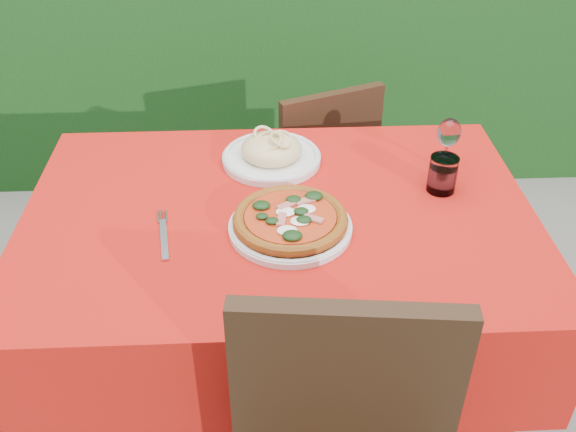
{
  "coord_description": "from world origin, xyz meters",
  "views": [
    {
      "loc": [
        -0.04,
        -1.29,
        1.66
      ],
      "look_at": [
        0.02,
        -0.05,
        0.77
      ],
      "focal_mm": 40.0,
      "sensor_mm": 36.0,
      "label": 1
    }
  ],
  "objects_px": {
    "chair_far": "(318,172)",
    "pizza_plate": "(290,222)",
    "wine_glass": "(449,135)",
    "water_glass": "(442,176)",
    "pasta_plate": "(271,153)",
    "fork": "(164,239)"
  },
  "relations": [
    {
      "from": "chair_far",
      "to": "water_glass",
      "type": "height_order",
      "value": "water_glass"
    },
    {
      "from": "pizza_plate",
      "to": "pasta_plate",
      "type": "bearing_deg",
      "value": 96.45
    },
    {
      "from": "water_glass",
      "to": "fork",
      "type": "bearing_deg",
      "value": -165.31
    },
    {
      "from": "chair_far",
      "to": "water_glass",
      "type": "bearing_deg",
      "value": 92.92
    },
    {
      "from": "water_glass",
      "to": "wine_glass",
      "type": "xyz_separation_m",
      "value": [
        0.03,
        0.1,
        0.06
      ]
    },
    {
      "from": "pizza_plate",
      "to": "water_glass",
      "type": "height_order",
      "value": "water_glass"
    },
    {
      "from": "wine_glass",
      "to": "fork",
      "type": "height_order",
      "value": "wine_glass"
    },
    {
      "from": "water_glass",
      "to": "wine_glass",
      "type": "bearing_deg",
      "value": 72.04
    },
    {
      "from": "chair_far",
      "to": "fork",
      "type": "distance_m",
      "value": 0.91
    },
    {
      "from": "chair_far",
      "to": "water_glass",
      "type": "distance_m",
      "value": 0.71
    },
    {
      "from": "pasta_plate",
      "to": "fork",
      "type": "relative_size",
      "value": 1.3
    },
    {
      "from": "wine_glass",
      "to": "water_glass",
      "type": "bearing_deg",
      "value": -107.96
    },
    {
      "from": "pizza_plate",
      "to": "water_glass",
      "type": "bearing_deg",
      "value": 21.42
    },
    {
      "from": "pizza_plate",
      "to": "fork",
      "type": "bearing_deg",
      "value": -175.02
    },
    {
      "from": "chair_far",
      "to": "water_glass",
      "type": "xyz_separation_m",
      "value": [
        0.26,
        -0.57,
        0.33
      ]
    },
    {
      "from": "pizza_plate",
      "to": "wine_glass",
      "type": "relative_size",
      "value": 2.03
    },
    {
      "from": "water_glass",
      "to": "pasta_plate",
      "type": "bearing_deg",
      "value": 159.19
    },
    {
      "from": "chair_far",
      "to": "pizza_plate",
      "type": "xyz_separation_m",
      "value": [
        -0.13,
        -0.72,
        0.31
      ]
    },
    {
      "from": "pasta_plate",
      "to": "fork",
      "type": "xyz_separation_m",
      "value": [
        -0.26,
        -0.35,
        -0.02
      ]
    },
    {
      "from": "pasta_plate",
      "to": "wine_glass",
      "type": "xyz_separation_m",
      "value": [
        0.46,
        -0.06,
        0.08
      ]
    },
    {
      "from": "pasta_plate",
      "to": "water_glass",
      "type": "xyz_separation_m",
      "value": [
        0.43,
        -0.16,
        0.02
      ]
    },
    {
      "from": "pizza_plate",
      "to": "water_glass",
      "type": "distance_m",
      "value": 0.43
    }
  ]
}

